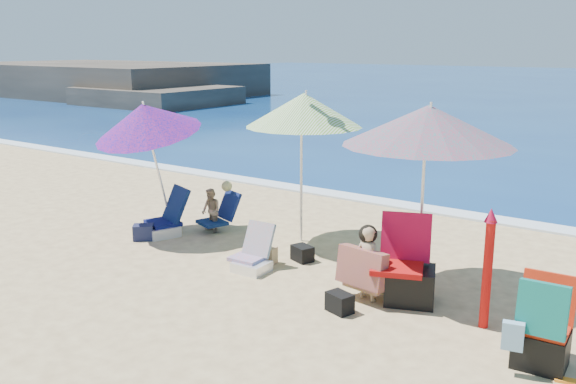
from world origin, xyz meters
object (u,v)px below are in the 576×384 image
Objects in this scene: person_center at (366,264)px; umbrella_blue at (145,119)px; umbrella_turquoise at (428,125)px; camp_chair_left at (408,277)px; chair_navy at (165,222)px; person_left at (214,210)px; umbrella_striped at (304,110)px; camp_chair_right at (541,335)px; chair_rainbow at (253,258)px; furled_umbrella at (488,263)px.

umbrella_blue is at bearing 175.27° from person_center.
umbrella_turquoise is 2.42× the size of camp_chair_left.
person_left reaches higher than chair_navy.
umbrella_striped reaches higher than camp_chair_right.
umbrella_striped is 2.78× the size of chair_navy.
umbrella_turquoise is at bearing 2.87° from chair_navy.
chair_rainbow is 1.79m from person_center.
person_left is (0.55, 0.59, 0.17)m from chair_navy.
umbrella_striped is at bearing 27.24° from umbrella_blue.
chair_navy is at bearing 177.03° from camp_chair_left.
umbrella_turquoise is at bearing 60.26° from person_center.
camp_chair_left reaches higher than chair_navy.
furled_umbrella is 0.99m from camp_chair_right.
camp_chair_left is (4.56, -0.09, -1.57)m from umbrella_blue.
camp_chair_right is (0.71, -0.55, -0.41)m from furled_umbrella.
chair_navy is (-2.04, -1.00, -1.86)m from umbrella_striped.
person_left is at bearing 162.55° from person_center.
chair_rainbow is (2.36, -0.32, -1.72)m from umbrella_blue.
umbrella_blue reaches higher than chair_rainbow.
camp_chair_right is at bearing -8.85° from chair_navy.
person_left reaches higher than chair_rainbow.
camp_chair_left is 1.28× the size of person_left.
chair_navy reaches higher than chair_rainbow.
umbrella_blue is 2.72× the size of chair_navy.
umbrella_blue is (-4.53, -0.36, -0.20)m from umbrella_turquoise.
umbrella_striped is 2.39m from chair_rainbow.
umbrella_turquoise is at bearing 4.53° from umbrella_blue.
person_center is at bearing -4.73° from umbrella_blue.
chair_rainbow is at bearing -162.66° from umbrella_turquoise.
chair_navy is 4.38m from camp_chair_left.
umbrella_blue is at bearing 172.67° from camp_chair_right.
person_left is (-5.52, 1.53, 0.04)m from camp_chair_right.
umbrella_blue is at bearing -152.76° from umbrella_striped.
umbrella_striped reaches higher than camp_chair_left.
umbrella_blue is 5.66m from furled_umbrella.
umbrella_blue is 4.38m from person_center.
furled_umbrella is 2.17× the size of chair_rainbow.
chair_navy is at bearing 171.15° from camp_chair_right.
camp_chair_left reaches higher than camp_chair_right.
umbrella_turquoise is 1.79m from furled_umbrella.
person_center is (-0.40, -0.70, -1.63)m from umbrella_turquoise.
camp_chair_right is 0.99× the size of person_center.
chair_rainbow is (0.15, -1.46, -1.89)m from umbrella_striped.
umbrella_turquoise reaches higher than furled_umbrella.
umbrella_blue reaches higher than chair_navy.
umbrella_turquoise is 2.44m from umbrella_striped.
umbrella_turquoise reaches higher than person_left.
person_left is (-4.81, 0.98, -0.37)m from furled_umbrella.
camp_chair_left is at bearing 30.79° from person_center.
umbrella_striped reaches higher than chair_navy.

